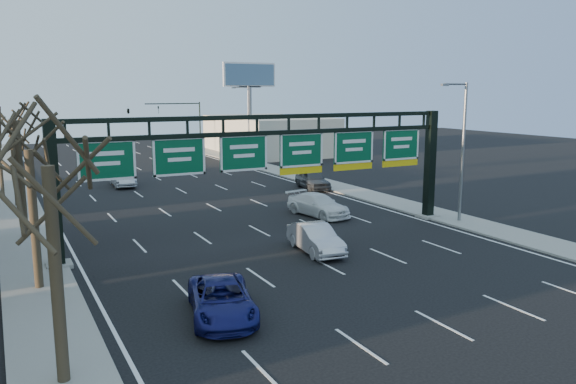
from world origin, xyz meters
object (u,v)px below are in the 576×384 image
sign_gantry (276,159)px  car_white_wagon (318,205)px  car_blue_suv (222,300)px  car_silver_sedan (316,238)px

sign_gantry → car_white_wagon: sign_gantry is taller
car_blue_suv → car_white_wagon: size_ratio=0.97×
sign_gantry → car_blue_suv: sign_gantry is taller
sign_gantry → car_blue_suv: size_ratio=4.94×
sign_gantry → car_silver_sedan: sign_gantry is taller
sign_gantry → car_silver_sedan: bearing=-81.5°
car_silver_sedan → car_white_wagon: (4.70, 7.62, -0.00)m
car_silver_sedan → sign_gantry: bearing=104.7°
car_silver_sedan → car_white_wagon: size_ratio=0.88×
car_blue_suv → sign_gantry: bearing=67.6°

